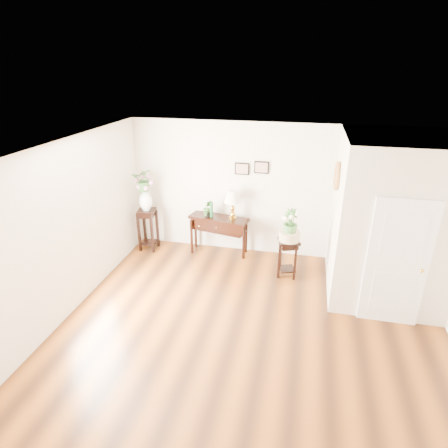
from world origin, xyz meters
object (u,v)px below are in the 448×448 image
(plant_stand_a, at_px, (148,229))
(table_lamp, at_px, (233,203))
(console_table, at_px, (219,235))
(plant_stand_b, at_px, (288,258))

(plant_stand_a, bearing_deg, table_lamp, 4.79)
(console_table, xyz_separation_m, plant_stand_a, (-1.56, -0.16, 0.05))
(table_lamp, bearing_deg, plant_stand_b, -26.90)
(table_lamp, bearing_deg, console_table, 180.00)
(console_table, distance_m, table_lamp, 0.83)
(plant_stand_a, distance_m, plant_stand_b, 3.12)
(plant_stand_a, relative_size, plant_stand_b, 1.23)
(table_lamp, xyz_separation_m, plant_stand_b, (1.22, -0.62, -0.81))
(table_lamp, relative_size, plant_stand_a, 0.66)
(plant_stand_b, bearing_deg, table_lamp, 153.10)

